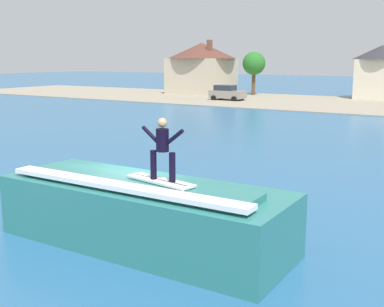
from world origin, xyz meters
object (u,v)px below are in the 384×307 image
surfer (163,146)px  house_with_chimney (202,66)px  surfboard (160,181)px  house_small_cottage (381,69)px  car_near_shore (227,93)px  wave_crest (143,213)px  tree_short_bushy (254,64)px

surfer → house_with_chimney: house_with_chimney is taller
surfboard → house_small_cottage: bearing=95.5°
car_near_shore → house_small_cottage: size_ratio=0.60×
surfboard → house_with_chimney: 57.80m
wave_crest → car_near_shore: 46.04m
wave_crest → tree_short_bushy: tree_short_bushy is taller
wave_crest → car_near_shore: bearing=114.9°
surfboard → car_near_shore: (-20.15, 41.95, -0.98)m
surfboard → surfer: surfer is taller
tree_short_bushy → surfboard: bearing=-67.7°
surfer → car_near_shore: 46.65m
house_with_chimney → tree_short_bushy: (7.55, 1.04, 0.32)m
tree_short_bushy → house_small_cottage: bearing=9.5°
surfer → surfboard: bearing=164.6°
car_near_shore → tree_short_bushy: size_ratio=0.72×
tree_short_bushy → house_with_chimney: bearing=-172.1°
wave_crest → car_near_shore: size_ratio=1.93×
wave_crest → house_small_cottage: house_small_cottage is taller
surfboard → car_near_shore: size_ratio=0.50×
surfer → house_with_chimney: 57.85m
house_small_cottage → tree_short_bushy: bearing=-170.5°
wave_crest → tree_short_bushy: size_ratio=1.38×
surfboard → house_small_cottage: (-5.19, 53.91, 1.71)m
surfer → house_small_cottage: bearing=95.6°
tree_short_bushy → car_near_shore: bearing=-84.8°
wave_crest → surfboard: surfboard is taller
house_with_chimney → house_small_cottage: size_ratio=1.37×
house_with_chimney → tree_short_bushy: 7.63m
wave_crest → car_near_shore: (-19.41, 41.75, 0.06)m
car_near_shore → house_with_chimney: (-8.40, 8.26, 2.97)m
house_with_chimney → tree_short_bushy: bearing=7.9°
wave_crest → surfboard: size_ratio=3.84×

